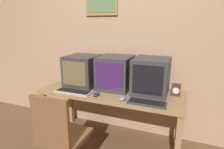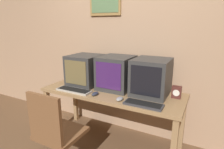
# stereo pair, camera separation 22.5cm
# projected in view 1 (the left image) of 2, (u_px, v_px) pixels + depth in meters

# --- Properties ---
(wall_back) EXTENTS (8.00, 0.08, 2.60)m
(wall_back) POSITION_uv_depth(u_px,v_px,m) (124.00, 41.00, 2.57)
(wall_back) COLOR tan
(wall_back) RESTS_ON ground_plane
(desk) EXTENTS (1.73, 0.67, 0.73)m
(desk) POSITION_uv_depth(u_px,v_px,m) (112.00, 97.00, 2.33)
(desk) COLOR #99754C
(desk) RESTS_ON ground_plane
(monitor_left) EXTENTS (0.40, 0.43, 0.40)m
(monitor_left) POSITION_uv_depth(u_px,v_px,m) (83.00, 70.00, 2.49)
(monitor_left) COLOR #333333
(monitor_left) RESTS_ON desk
(monitor_center) EXTENTS (0.40, 0.43, 0.41)m
(monitor_center) POSITION_uv_depth(u_px,v_px,m) (115.00, 73.00, 2.36)
(monitor_center) COLOR #333333
(monitor_center) RESTS_ON desk
(monitor_right) EXTENTS (0.40, 0.43, 0.42)m
(monitor_right) POSITION_uv_depth(u_px,v_px,m) (151.00, 76.00, 2.19)
(monitor_right) COLOR #333333
(monitor_right) RESTS_ON desk
(keyboard_main) EXTENTS (0.45, 0.14, 0.03)m
(keyboard_main) POSITION_uv_depth(u_px,v_px,m) (73.00, 92.00, 2.24)
(keyboard_main) COLOR #A8A399
(keyboard_main) RESTS_ON desk
(keyboard_side) EXTENTS (0.40, 0.15, 0.03)m
(keyboard_side) POSITION_uv_depth(u_px,v_px,m) (147.00, 103.00, 1.92)
(keyboard_side) COLOR #333338
(keyboard_side) RESTS_ON desk
(mouse_near_keyboard) EXTENTS (0.06, 0.12, 0.04)m
(mouse_near_keyboard) POSITION_uv_depth(u_px,v_px,m) (96.00, 94.00, 2.14)
(mouse_near_keyboard) COLOR #282D3D
(mouse_near_keyboard) RESTS_ON desk
(mouse_far_corner) EXTENTS (0.07, 0.11, 0.04)m
(mouse_far_corner) POSITION_uv_depth(u_px,v_px,m) (122.00, 98.00, 2.03)
(mouse_far_corner) COLOR gray
(mouse_far_corner) RESTS_ON desk
(desk_clock) EXTENTS (0.10, 0.06, 0.14)m
(desk_clock) POSITION_uv_depth(u_px,v_px,m) (176.00, 90.00, 2.14)
(desk_clock) COLOR #4C231E
(desk_clock) RESTS_ON desk
(office_chair) EXTENTS (0.44, 0.44, 0.92)m
(office_chair) POSITION_uv_depth(u_px,v_px,m) (62.00, 143.00, 1.83)
(office_chair) COLOR black
(office_chair) RESTS_ON ground_plane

